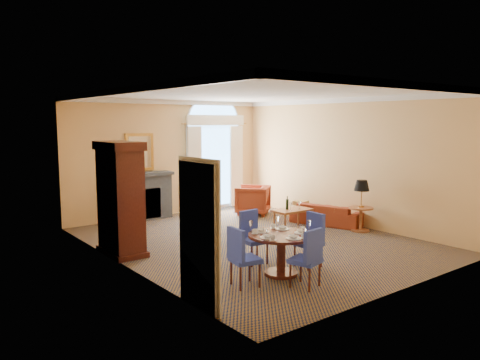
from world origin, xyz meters
TOP-DOWN VIEW (x-y plane):
  - ground at (0.00, 0.00)m, footprint 7.50×7.50m
  - room_envelope at (-0.03, 0.67)m, footprint 6.04×7.52m
  - armoire at (-2.72, 0.80)m, footprint 0.64×1.13m
  - dining_table at (-1.09, -2.07)m, footprint 1.14×1.14m
  - dining_chair_north at (-1.02, -1.19)m, footprint 0.47×0.48m
  - dining_chair_south at (-1.21, -2.83)m, footprint 0.53×0.53m
  - dining_chair_east at (-0.30, -2.02)m, footprint 0.46×0.45m
  - dining_chair_west at (-2.01, -2.13)m, footprint 0.50×0.50m
  - sofa at (2.55, 0.17)m, footprint 1.24×1.95m
  - armchair at (1.85, 2.31)m, footprint 1.25×1.26m
  - coffee_table at (1.47, 0.33)m, footprint 0.97×0.55m
  - side_table at (2.60, -0.85)m, footprint 0.58×0.58m

SIDE VIEW (x-z plane):
  - ground at x=0.00m, z-range 0.00..0.00m
  - sofa at x=2.55m, z-range 0.00..0.53m
  - armchair at x=1.85m, z-range 0.00..0.82m
  - coffee_table at x=1.47m, z-range 0.04..0.86m
  - dining_table at x=-1.09m, z-range 0.08..1.00m
  - dining_chair_north at x=-1.02m, z-range 0.07..1.03m
  - dining_chair_south at x=-1.21m, z-range 0.07..1.03m
  - dining_chair_east at x=-0.30m, z-range 0.07..1.03m
  - dining_chair_west at x=-2.01m, z-range 0.07..1.03m
  - side_table at x=2.60m, z-range 0.17..1.38m
  - armoire at x=-2.72m, z-range -0.04..2.19m
  - room_envelope at x=-0.03m, z-range 0.78..4.23m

